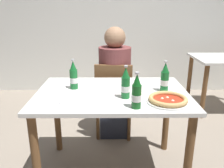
{
  "coord_description": "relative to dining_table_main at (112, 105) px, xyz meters",
  "views": [
    {
      "loc": [
        -0.01,
        -1.73,
        1.39
      ],
      "look_at": [
        0.0,
        0.05,
        0.8
      ],
      "focal_mm": 37.18,
      "sensor_mm": 36.0,
      "label": 1
    }
  ],
  "objects": [
    {
      "name": "beer_bottle_left",
      "position": [
        0.16,
        -0.31,
        0.22
      ],
      "size": [
        0.07,
        0.07,
        0.25
      ],
      "color": "#14591E",
      "rests_on": "dining_table_main"
    },
    {
      "name": "chair_behind_table",
      "position": [
        0.03,
        0.61,
        -0.15
      ],
      "size": [
        0.44,
        0.44,
        0.85
      ],
      "rotation": [
        0.0,
        0.0,
        3.05
      ],
      "color": "brown",
      "rests_on": "ground_plane"
    },
    {
      "name": "beer_bottle_extra",
      "position": [
        0.1,
        -0.13,
        0.22
      ],
      "size": [
        0.07,
        0.07,
        0.25
      ],
      "color": "#196B2D",
      "rests_on": "dining_table_main"
    },
    {
      "name": "back_wall_tiled",
      "position": [
        0.0,
        2.2,
        0.66
      ],
      "size": [
        7.0,
        0.1,
        2.6
      ],
      "primitive_type": "cube",
      "color": "white",
      "rests_on": "ground_plane"
    },
    {
      "name": "pizza_margherita_near",
      "position": [
        0.39,
        -0.22,
        0.14
      ],
      "size": [
        0.29,
        0.29,
        0.04
      ],
      "color": "white",
      "rests_on": "dining_table_main"
    },
    {
      "name": "napkin_with_cutlery",
      "position": [
        -0.4,
        -0.16,
        0.12
      ],
      "size": [
        0.18,
        0.19,
        0.01
      ],
      "color": "white",
      "rests_on": "dining_table_main"
    },
    {
      "name": "beer_bottle_center",
      "position": [
        -0.31,
        0.09,
        0.22
      ],
      "size": [
        0.07,
        0.07,
        0.25
      ],
      "color": "#196B2D",
      "rests_on": "dining_table_main"
    },
    {
      "name": "diner_seated",
      "position": [
        0.03,
        0.66,
        -0.05
      ],
      "size": [
        0.34,
        0.34,
        1.21
      ],
      "color": "#2D3342",
      "rests_on": "ground_plane"
    },
    {
      "name": "dining_table_main",
      "position": [
        0.0,
        0.0,
        0.0
      ],
      "size": [
        1.2,
        0.8,
        0.75
      ],
      "color": "silver",
      "rests_on": "ground_plane"
    },
    {
      "name": "beer_bottle_right",
      "position": [
        0.42,
        0.02,
        0.22
      ],
      "size": [
        0.07,
        0.07,
        0.25
      ],
      "color": "#196B2D",
      "rests_on": "dining_table_main"
    },
    {
      "name": "dining_table_background",
      "position": [
        1.53,
        1.34,
        -0.04
      ],
      "size": [
        0.8,
        0.7,
        0.75
      ],
      "color": "silver",
      "rests_on": "ground_plane"
    }
  ]
}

